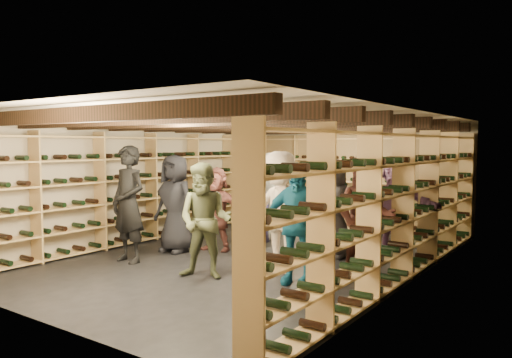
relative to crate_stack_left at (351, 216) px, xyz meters
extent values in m
plane|color=black|center=(-0.59, -2.63, -0.42)|extent=(8.00, 8.00, 0.00)
cube|color=tan|center=(-0.59, 1.37, 0.78)|extent=(5.50, 0.02, 2.40)
cube|color=tan|center=(-0.59, -6.63, 0.78)|extent=(5.50, 0.02, 2.40)
cube|color=tan|center=(-3.34, -2.63, 0.78)|extent=(0.02, 8.00, 2.40)
cube|color=tan|center=(2.16, -2.63, 0.78)|extent=(0.02, 8.00, 2.40)
cube|color=beige|center=(-0.59, -2.63, 1.98)|extent=(5.50, 8.00, 0.01)
cube|color=black|center=(-0.59, -6.13, 1.83)|extent=(5.40, 0.12, 0.18)
cube|color=black|center=(-0.59, -5.25, 1.83)|extent=(5.40, 0.12, 0.18)
cube|color=black|center=(-0.59, -4.38, 1.83)|extent=(5.40, 0.12, 0.18)
cube|color=black|center=(-0.59, -3.50, 1.83)|extent=(5.40, 0.12, 0.18)
cube|color=black|center=(-0.59, -2.63, 1.83)|extent=(5.40, 0.12, 0.18)
cube|color=black|center=(-0.59, -1.75, 1.83)|extent=(5.40, 0.12, 0.18)
cube|color=black|center=(-0.59, -0.88, 1.83)|extent=(5.40, 0.12, 0.18)
cube|color=black|center=(-0.59, 0.00, 1.83)|extent=(5.40, 0.12, 0.18)
cube|color=black|center=(-0.59, 0.87, 1.83)|extent=(5.40, 0.12, 0.18)
cube|color=tan|center=(-3.16, -2.63, 0.65)|extent=(0.32, 7.50, 2.15)
cube|color=tan|center=(1.98, -2.63, 0.65)|extent=(0.32, 7.50, 2.15)
cube|color=tan|center=(-0.59, 1.20, 0.65)|extent=(4.70, 0.30, 2.15)
cube|color=tan|center=(0.00, 0.00, -0.34)|extent=(0.59, 0.49, 0.17)
cube|color=tan|center=(0.00, 0.00, -0.17)|extent=(0.59, 0.49, 0.17)
cube|color=tan|center=(0.00, 0.00, 0.00)|extent=(0.59, 0.49, 0.17)
cube|color=tan|center=(0.00, 0.00, 0.17)|extent=(0.59, 0.49, 0.17)
cube|color=tan|center=(0.00, 0.00, 0.34)|extent=(0.59, 0.49, 0.17)
cube|color=tan|center=(-1.36, -0.24, -0.34)|extent=(0.53, 0.38, 0.17)
cube|color=tan|center=(-1.36, -0.24, -0.17)|extent=(0.53, 0.38, 0.17)
cube|color=tan|center=(0.67, -0.83, -0.34)|extent=(0.55, 0.41, 0.17)
imported|color=black|center=(-1.94, -3.22, 0.44)|extent=(0.86, 0.57, 1.74)
imported|color=black|center=(-2.01, -4.21, 0.53)|extent=(0.72, 0.49, 1.91)
imported|color=#4A5133|center=(-0.34, -4.25, 0.41)|extent=(0.98, 0.88, 1.66)
imported|color=beige|center=(0.35, -3.33, 0.49)|extent=(1.26, 0.85, 1.82)
imported|color=#145B7E|center=(0.87, -3.74, 0.42)|extent=(1.04, 0.58, 1.68)
imported|color=brown|center=(-1.43, -2.69, 0.33)|extent=(1.45, 0.62, 1.52)
imported|color=#252249|center=(-1.06, -2.03, 0.37)|extent=(0.79, 0.53, 1.59)
imported|color=gray|center=(0.91, -3.19, 0.35)|extent=(0.58, 0.40, 1.55)
imported|color=#49231D|center=(1.59, -3.04, 0.46)|extent=(0.97, 0.82, 1.77)
imported|color=#B8B7A8|center=(-1.10, -1.33, 0.45)|extent=(1.29, 1.00, 1.75)
imported|color=#27522E|center=(0.17, -1.39, 0.49)|extent=(1.16, 0.75, 1.83)
imported|color=#7D507C|center=(1.41, -1.33, 0.44)|extent=(1.62, 0.57, 1.73)
imported|color=#333237|center=(0.56, -1.95, 0.42)|extent=(0.85, 0.57, 1.69)
camera|label=1|loc=(4.33, -9.62, 1.50)|focal=35.00mm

